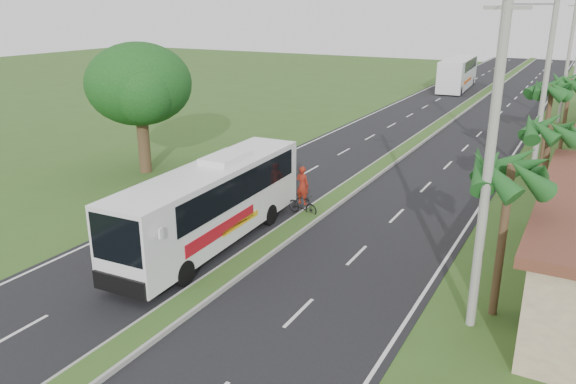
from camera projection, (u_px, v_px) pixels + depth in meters
The scene contains 16 objects.
ground at pixel (210, 288), 19.71m from camera, with size 180.00×180.00×0.00m, color #35551F.
road_asphalt at pixel (393, 158), 36.36m from camera, with size 14.00×160.00×0.02m, color black.
median_strip at pixel (394, 157), 36.33m from camera, with size 1.20×160.00×0.18m.
lane_edge_left at pixel (302, 147), 39.40m from camera, with size 0.12×160.00×0.01m, color silver.
lane_edge_right at pixel (502, 172), 33.32m from camera, with size 0.12×160.00×0.01m, color silver.
palm_verge_a at pixel (511, 173), 16.62m from camera, with size 2.40×2.40×5.45m.
palm_verge_b at pixel (550, 130), 24.05m from camera, with size 2.40×2.40×5.05m.
palm_verge_c at pixel (552, 91), 29.91m from camera, with size 2.40×2.40×5.85m.
palm_verge_d at pixel (570, 82), 37.36m from camera, with size 2.40×2.40×5.25m.
shade_tree at pixel (138, 87), 31.95m from camera, with size 6.30×6.00×7.54m.
utility_pole_a at pixel (491, 147), 15.72m from camera, with size 1.60×0.28×11.00m.
utility_pole_b at pixel (547, 70), 28.87m from camera, with size 3.20×0.28×12.00m.
utility_pole_c at pixel (569, 54), 45.69m from camera, with size 1.60×0.28×11.00m.
coach_bus_main at pixel (213, 199), 22.77m from camera, with size 2.78×11.16×3.58m.
coach_bus_far at pixel (458, 72), 65.57m from camera, with size 3.40×12.32×3.55m.
motorcyclist at pixel (302, 197), 26.33m from camera, with size 1.71×0.72×2.39m.
Camera 1 is at (10.83, -14.16, 9.47)m, focal length 35.00 mm.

